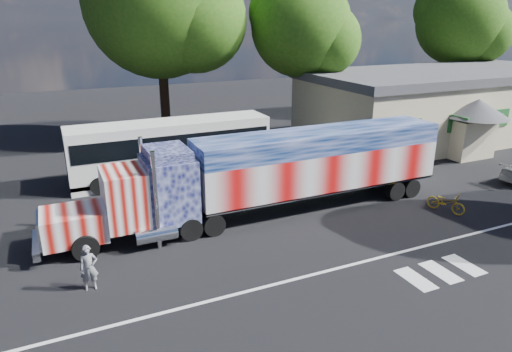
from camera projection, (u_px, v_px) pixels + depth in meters
name	position (u px, v px, depth m)	size (l,w,h in m)	color
ground	(285.00, 239.00, 19.51)	(100.00, 100.00, 0.00)	black
lane_markings	(373.00, 272.00, 16.94)	(30.00, 2.67, 0.01)	silver
semi_truck	(276.00, 171.00, 21.44)	(19.34, 3.05, 4.12)	black
coach_bus	(172.00, 149.00, 26.61)	(11.54, 2.69, 3.36)	silver
hall_building	(445.00, 104.00, 35.79)	(22.40, 12.80, 5.20)	beige
woman	(89.00, 268.00, 15.63)	(0.60, 0.40, 1.66)	slate
bicycle	(446.00, 202.00, 22.10)	(0.65, 1.87, 0.98)	gold
tree_far_ne	(462.00, 22.00, 42.89)	(8.50, 8.10, 12.75)	black
tree_n_mid	(161.00, 4.00, 32.46)	(11.17, 10.63, 15.31)	black
tree_ne_a	(303.00, 27.00, 33.89)	(7.85, 7.48, 12.13)	black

